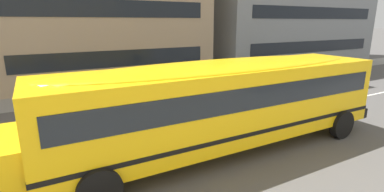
% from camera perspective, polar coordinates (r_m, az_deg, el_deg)
% --- Properties ---
extents(ground_plane, '(400.00, 400.00, 0.00)m').
position_cam_1_polar(ground_plane, '(10.38, -17.41, -10.64)').
color(ground_plane, '#54514F').
extents(sidewalk_far, '(120.00, 3.00, 0.01)m').
position_cam_1_polar(sidewalk_far, '(18.17, -23.14, -0.32)').
color(sidewalk_far, gray).
rests_on(sidewalk_far, ground_plane).
extents(lane_centreline, '(110.00, 0.16, 0.01)m').
position_cam_1_polar(lane_centreline, '(10.38, -17.41, -10.63)').
color(lane_centreline, silver).
rests_on(lane_centreline, ground_plane).
extents(school_bus, '(13.80, 3.32, 3.08)m').
position_cam_1_polar(school_bus, '(9.46, 5.32, -0.65)').
color(school_bus, yellow).
rests_on(school_bus, ground_plane).
extents(parked_car_teal_beside_sign, '(3.94, 1.95, 1.64)m').
position_cam_1_polar(parked_car_teal_beside_sign, '(22.36, 18.70, 4.88)').
color(parked_car_teal_beside_sign, '#195B66').
rests_on(parked_car_teal_beside_sign, ground_plane).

